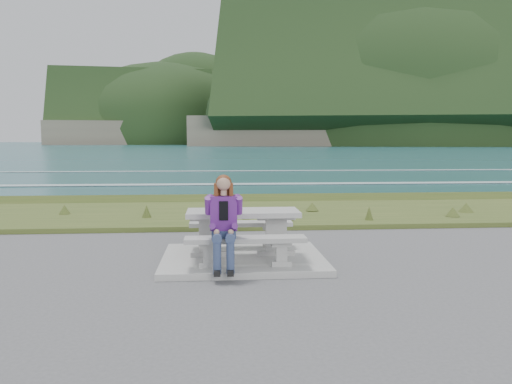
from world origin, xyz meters
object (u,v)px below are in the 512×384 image
bench_seaward (241,227)px  seated_woman (224,235)px  bench_landward (245,244)px  picnic_table (243,221)px

bench_seaward → seated_woman: bearing=-101.9°
bench_landward → seated_woman: (-0.32, -0.13, 0.16)m
bench_seaward → picnic_table: bearing=-90.0°
bench_landward → bench_seaward: 1.40m
bench_seaward → seated_woman: size_ratio=1.31×
bench_landward → seated_woman: 0.38m
picnic_table → bench_landward: bearing=-90.0°
bench_landward → bench_seaward: same height
picnic_table → bench_landward: size_ratio=1.00×
seated_woman → bench_landward: bearing=23.5°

